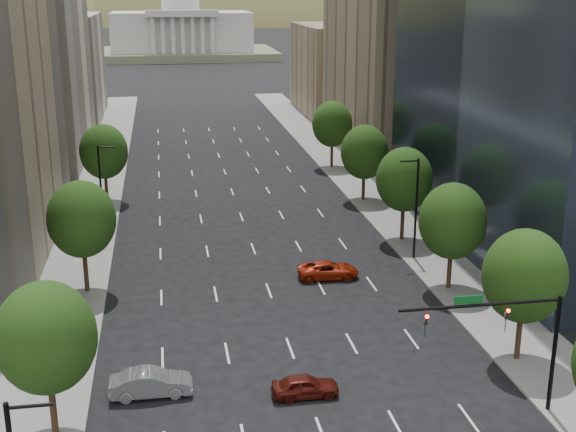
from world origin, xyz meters
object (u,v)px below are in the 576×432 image
car_maroon (305,386)px  car_red_far (328,270)px  traffic_signal (514,330)px  car_silver (151,383)px  capitol (181,31)px

car_maroon → car_red_far: car_red_far is taller
car_red_far → traffic_signal: bearing=-164.4°
car_silver → car_red_far: bearing=-41.2°
traffic_signal → car_silver: 20.74m
car_maroon → car_red_far: (5.34, 18.05, 0.02)m
capitol → car_red_far: bearing=-88.5°
capitol → car_silver: bearing=-92.4°
capitol → car_red_far: size_ratio=12.07×
traffic_signal → car_maroon: traffic_signal is taller
car_silver → car_red_far: car_silver is taller
capitol → car_silver: 214.59m
traffic_signal → car_red_far: 22.98m
capitol → car_silver: size_ratio=12.53×
car_maroon → car_silver: 8.98m
traffic_signal → car_silver: (-19.53, 5.45, -4.38)m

